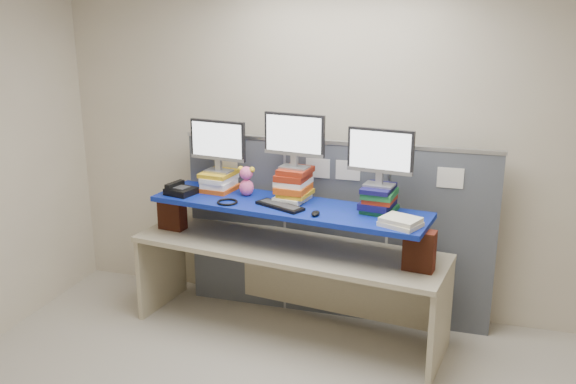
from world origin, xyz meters
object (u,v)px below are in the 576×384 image
(desk, at_px, (288,263))
(keyboard, at_px, (280,206))
(monitor_center, at_px, (294,137))
(blue_board, at_px, (288,207))
(monitor_right, at_px, (380,154))
(desk_phone, at_px, (180,190))
(monitor_left, at_px, (218,143))

(desk, height_order, keyboard, keyboard)
(desk, height_order, monitor_center, monitor_center)
(blue_board, distance_m, monitor_right, 0.83)
(keyboard, xyz_separation_m, desk_phone, (-0.88, 0.10, 0.02))
(desk_phone, bearing_deg, monitor_left, 51.61)
(monitor_center, height_order, monitor_right, monitor_center)
(monitor_right, bearing_deg, keyboard, -163.54)
(desk, xyz_separation_m, blue_board, (0.00, 0.00, 0.47))
(monitor_center, xyz_separation_m, monitor_right, (0.68, -0.09, -0.06))
(monitor_center, relative_size, keyboard, 1.18)
(monitor_left, height_order, keyboard, monitor_left)
(monitor_center, xyz_separation_m, desk_phone, (-0.93, -0.11, -0.47))
(monitor_center, bearing_deg, keyboard, -96.84)
(blue_board, relative_size, keyboard, 5.23)
(monitor_center, bearing_deg, monitor_left, 180.00)
(monitor_center, bearing_deg, desk_phone, -165.71)
(desk, relative_size, monitor_center, 5.22)
(desk, distance_m, desk_phone, 1.06)
(monitor_center, bearing_deg, monitor_right, 0.00)
(monitor_center, xyz_separation_m, keyboard, (-0.05, -0.20, -0.49))
(desk_phone, bearing_deg, monitor_center, 20.61)
(monitor_left, distance_m, monitor_right, 1.37)
(desk, xyz_separation_m, desk_phone, (-0.92, 0.01, 0.53))
(monitor_center, bearing_deg, desk, -89.70)
(monitor_right, relative_size, keyboard, 1.18)
(blue_board, height_order, keyboard, keyboard)
(desk, xyz_separation_m, monitor_left, (-0.66, 0.21, 0.89))
(blue_board, bearing_deg, desk_phone, -172.90)
(monitor_left, bearing_deg, monitor_right, 0.00)
(desk_phone, bearing_deg, desk, 13.42)
(monitor_right, bearing_deg, monitor_center, -180.00)
(desk, relative_size, monitor_right, 5.22)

